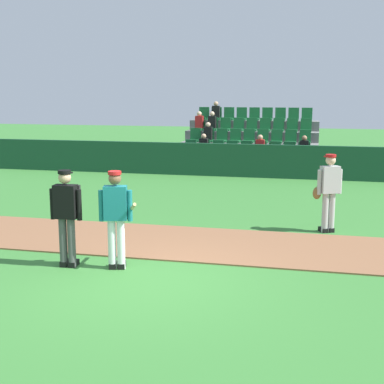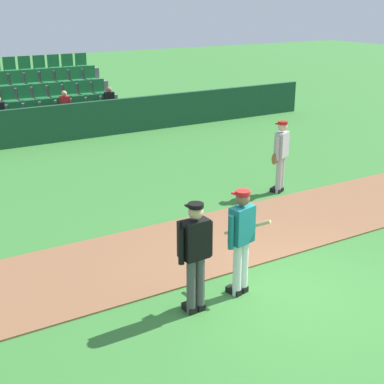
# 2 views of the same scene
# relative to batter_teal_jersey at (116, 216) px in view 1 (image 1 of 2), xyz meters

# --- Properties ---
(ground_plane) EXTENTS (80.00, 80.00, 0.00)m
(ground_plane) POSITION_rel_batter_teal_jersey_xyz_m (0.68, -0.51, -0.97)
(ground_plane) COLOR #387A33
(infield_dirt_path) EXTENTS (28.00, 2.56, 0.03)m
(infield_dirt_path) POSITION_rel_batter_teal_jersey_xyz_m (0.68, 1.89, -0.95)
(infield_dirt_path) COLOR brown
(infield_dirt_path) RESTS_ON ground
(dugout_fence) EXTENTS (20.00, 0.16, 1.22)m
(dugout_fence) POSITION_rel_batter_teal_jersey_xyz_m (0.68, 11.08, -0.36)
(dugout_fence) COLOR #19472D
(dugout_fence) RESTS_ON ground
(stadium_bleachers) EXTENTS (5.55, 3.80, 2.70)m
(stadium_bleachers) POSITION_rel_batter_teal_jersey_xyz_m (0.66, 13.38, -0.22)
(stadium_bleachers) COLOR slate
(stadium_bleachers) RESTS_ON ground
(batter_teal_jersey) EXTENTS (0.74, 0.72, 1.76)m
(batter_teal_jersey) POSITION_rel_batter_teal_jersey_xyz_m (0.00, 0.00, 0.00)
(batter_teal_jersey) COLOR white
(batter_teal_jersey) RESTS_ON ground
(umpire_home_plate) EXTENTS (0.59, 0.32, 1.76)m
(umpire_home_plate) POSITION_rel_batter_teal_jersey_xyz_m (-0.90, -0.08, 0.03)
(umpire_home_plate) COLOR #4C4C4C
(umpire_home_plate) RESTS_ON ground
(runner_grey_jersey) EXTENTS (0.65, 0.42, 1.76)m
(runner_grey_jersey) POSITION_rel_batter_teal_jersey_xyz_m (3.67, 3.48, -0.01)
(runner_grey_jersey) COLOR #B2B2B2
(runner_grey_jersey) RESTS_ON ground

